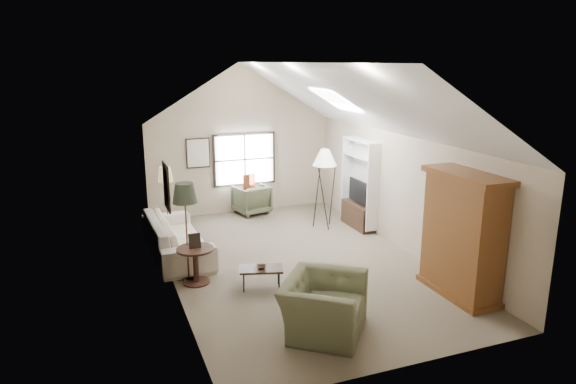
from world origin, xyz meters
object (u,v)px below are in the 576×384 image
object	(u,v)px
armoire	(463,235)
coffee_table	(261,278)
side_chair	(254,194)
armchair_near	(323,306)
armchair_far	(251,199)
side_table	(196,265)
sofa	(177,236)

from	to	relation	value
armoire	coffee_table	xyz separation A→B (m)	(-3.21, 1.46, -0.90)
side_chair	armchair_near	bearing A→B (deg)	-120.86
armoire	armchair_far	distance (m)	6.45
armoire	armchair_near	xyz separation A→B (m)	(-2.80, -0.34, -0.67)
armchair_far	side_table	distance (m)	4.59
sofa	coffee_table	bearing A→B (deg)	-154.89
armchair_far	side_table	world-z (taller)	armchair_far
coffee_table	side_table	bearing A→B (deg)	148.10
sofa	armchair_near	distance (m)	4.36
armchair_far	side_table	size ratio (longest dim) A/B	1.25
armchair_near	coffee_table	bearing A→B (deg)	50.89
armchair_far	sofa	bearing A→B (deg)	31.98
coffee_table	side_table	distance (m)	1.26
sofa	coffee_table	world-z (taller)	sofa
armoire	side_table	xyz separation A→B (m)	(-4.27, 2.12, -0.76)
side_table	armoire	bearing A→B (deg)	-26.37
side_chair	side_table	bearing A→B (deg)	-143.65
coffee_table	side_chair	size ratio (longest dim) A/B	0.74
armchair_far	side_table	bearing A→B (deg)	47.17
sofa	side_chair	distance (m)	3.42
sofa	side_chair	size ratio (longest dim) A/B	2.62
coffee_table	armoire	bearing A→B (deg)	-24.41
sofa	armchair_far	size ratio (longest dim) A/B	3.20
side_table	side_chair	xyz separation A→B (m)	(2.36, 3.98, 0.18)
armchair_near	side_table	world-z (taller)	armchair_near
sofa	armchair_far	xyz separation A→B (m)	(2.39, 2.38, -0.01)
side_table	armchair_far	bearing A→B (deg)	60.11
armoire	sofa	xyz separation A→B (m)	(-4.37, 3.72, -0.70)
side_chair	coffee_table	bearing A→B (deg)	-128.63
coffee_table	side_chair	distance (m)	4.83
armoire	armchair_near	world-z (taller)	armoire
side_chair	armoire	bearing A→B (deg)	-95.58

